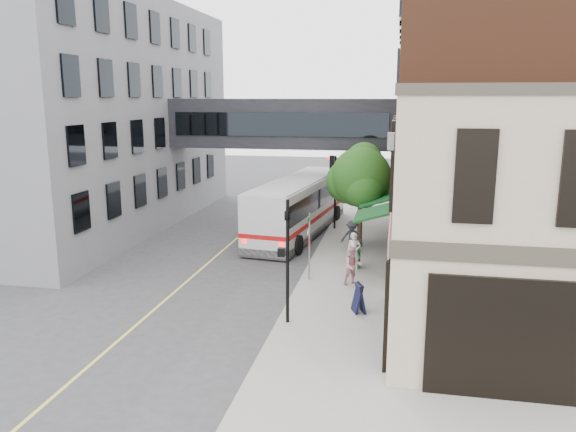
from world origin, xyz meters
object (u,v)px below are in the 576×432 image
at_px(pedestrian_c, 352,237).
at_px(newspaper_box, 355,258).
at_px(bus, 299,204).
at_px(sandwich_board, 359,298).
at_px(pedestrian_b, 353,266).
at_px(pedestrian_a, 354,251).

relative_size(pedestrian_c, newspaper_box, 1.87).
height_order(bus, newspaper_box, bus).
distance_m(bus, sandwich_board, 13.20).
xyz_separation_m(pedestrian_b, newspaper_box, (-0.09, 2.55, -0.37)).
bearing_deg(bus, pedestrian_a, -61.51).
distance_m(pedestrian_a, pedestrian_c, 2.79).
bearing_deg(sandwich_board, bus, 88.09).
distance_m(pedestrian_c, newspaper_box, 2.39).
bearing_deg(newspaper_box, pedestrian_c, 91.53).
bearing_deg(pedestrian_c, sandwich_board, -79.87).
bearing_deg(newspaper_box, pedestrian_b, -95.31).
distance_m(pedestrian_b, sandwich_board, 3.22).
bearing_deg(sandwich_board, newspaper_box, 73.98).
xyz_separation_m(bus, sandwich_board, (4.47, -12.37, -1.13)).
bearing_deg(sandwich_board, pedestrian_a, 74.89).
relative_size(pedestrian_b, sandwich_board, 1.50).
bearing_deg(bus, pedestrian_b, -66.60).
height_order(bus, pedestrian_b, bus).
relative_size(newspaper_box, sandwich_board, 0.83).
bearing_deg(pedestrian_b, pedestrian_a, 67.08).
bearing_deg(sandwich_board, pedestrian_c, 74.87).
relative_size(bus, sandwich_board, 11.13).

